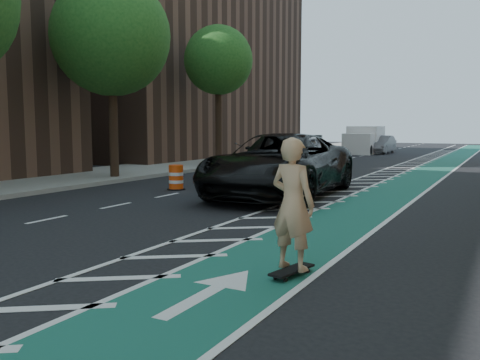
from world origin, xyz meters
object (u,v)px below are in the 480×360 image
Objects in this scene: skateboarder at (293,204)px; suv_far at (279,156)px; barrel_a at (176,178)px; suv_near at (280,165)px.

skateboarder is 14.34m from suv_far.
suv_far is at bearing 74.01° from barrel_a.
barrel_a is at bearing -33.48° from skateboarder.
barrel_a is at bearing -177.78° from suv_near.
suv_near is 8.24× the size of barrel_a.
suv_far is (-2.25, 5.04, -0.06)m from suv_near.
skateboarder is 8.82m from suv_near.
suv_far is 7.39× the size of barrel_a.
skateboarder reaches higher than suv_far.
suv_near is (-3.70, 8.00, -0.10)m from skateboarder.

